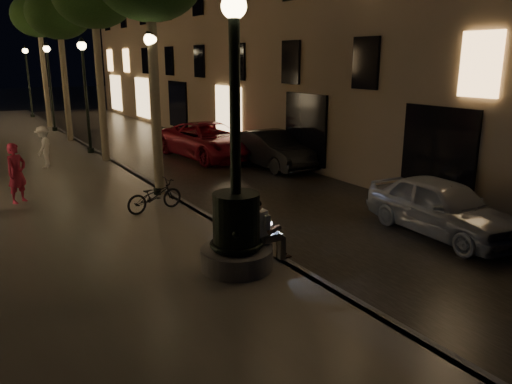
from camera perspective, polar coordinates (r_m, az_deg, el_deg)
ground at (r=21.93m, az=-16.90°, el=3.48°), size 120.00×120.00×0.00m
cobble_lane at (r=22.86m, az=-9.63°, el=4.39°), size 6.00×45.00×0.02m
curb_strip at (r=21.91m, az=-16.92°, el=3.74°), size 0.25×45.00×0.20m
fountain_lamppost at (r=9.47m, az=-2.28°, el=-3.02°), size 1.40×1.40×5.21m
seated_man_laptop at (r=9.86m, az=0.84°, el=-4.16°), size 0.95×0.32×1.32m
tree_third at (r=26.42m, az=-21.64°, el=18.35°), size 3.00×3.00×7.20m
tree_far at (r=32.35m, az=-23.63°, el=17.89°), size 3.00×3.00×7.50m
lamp_curb_a at (r=14.79m, az=-11.68°, el=11.21°), size 0.36×0.36×4.81m
lamp_curb_b at (r=22.46m, az=-18.98°, el=11.91°), size 0.36×0.36×4.81m
lamp_curb_c at (r=30.30m, az=-22.55°, el=12.19°), size 0.36×0.36×4.81m
lamp_curb_d at (r=38.20m, az=-24.65°, el=12.33°), size 0.36×0.36×4.81m
car_front at (r=12.81m, az=20.52°, el=-1.60°), size 1.88×4.14×1.38m
car_second at (r=19.53m, az=1.74°, el=4.88°), size 1.64×4.34×1.42m
car_third at (r=21.47m, az=-5.34°, el=5.88°), size 2.91×5.61×1.51m
pedestrian_red at (r=15.45m, az=-25.68°, el=1.96°), size 0.74×0.68×1.69m
pedestrian_white at (r=20.14m, az=-23.10°, el=4.77°), size 0.97×1.15×1.55m
bicycle at (r=13.50m, az=-11.52°, el=-0.41°), size 1.66×0.80×0.84m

